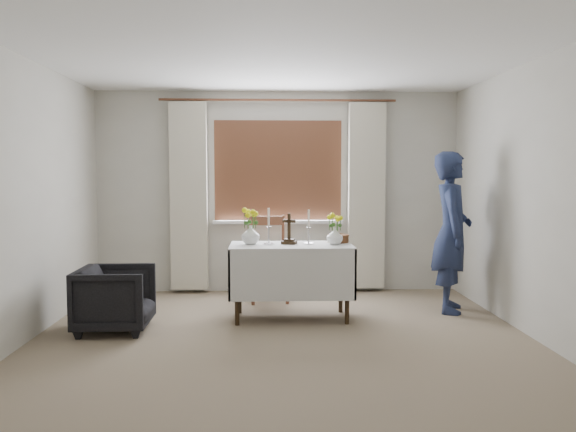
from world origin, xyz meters
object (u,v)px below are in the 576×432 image
object	(u,v)px
altar_table	(291,282)
person	(452,232)
wooden_cross	(289,229)
armchair	(115,299)
wooden_chair	(269,259)
flower_vase_right	(335,236)
flower_vase_left	(251,235)

from	to	relation	value
altar_table	person	xyz separation A→B (m)	(1.73, 0.25, 0.48)
altar_table	person	size ratio (longest dim) A/B	0.72
person	wooden_cross	distance (m)	1.76
armchair	person	xyz separation A→B (m)	(3.40, 0.64, 0.55)
person	wooden_chair	bearing A→B (deg)	88.50
flower_vase_right	wooden_cross	bearing A→B (deg)	173.50
wooden_cross	person	bearing A→B (deg)	25.34
armchair	flower_vase_left	distance (m)	1.45
wooden_chair	person	distance (m)	2.07
person	flower_vase_left	bearing A→B (deg)	110.00
armchair	wooden_chair	bearing A→B (deg)	-51.11
wooden_chair	flower_vase_left	size ratio (longest dim) A/B	5.12
wooden_chair	armchair	world-z (taller)	wooden_chair
wooden_chair	flower_vase_right	world-z (taller)	wooden_chair
wooden_chair	wooden_cross	bearing A→B (deg)	-80.30
armchair	wooden_cross	xyz separation A→B (m)	(1.66, 0.43, 0.61)
flower_vase_right	altar_table	bearing A→B (deg)	178.30
wooden_cross	altar_table	bearing A→B (deg)	-44.52
wooden_chair	armchair	xyz separation A→B (m)	(-1.45, -1.21, -0.19)
wooden_cross	flower_vase_right	bearing A→B (deg)	12.06
person	wooden_cross	size ratio (longest dim) A/B	5.48
flower_vase_left	flower_vase_right	bearing A→B (deg)	-4.03
armchair	flower_vase_left	size ratio (longest dim) A/B	3.50
armchair	wooden_cross	world-z (taller)	wooden_cross
person	flower_vase_right	distance (m)	1.31
wooden_chair	flower_vase_left	xyz separation A→B (m)	(-0.18, -0.77, 0.36)
altar_table	armchair	bearing A→B (deg)	-166.82
armchair	flower_vase_right	bearing A→B (deg)	-80.79
altar_table	flower_vase_left	xyz separation A→B (m)	(-0.41, 0.05, 0.48)
wooden_cross	flower_vase_left	size ratio (longest dim) A/B	1.62
wooden_chair	person	size ratio (longest dim) A/B	0.58
wooden_chair	flower_vase_left	world-z (taller)	wooden_chair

